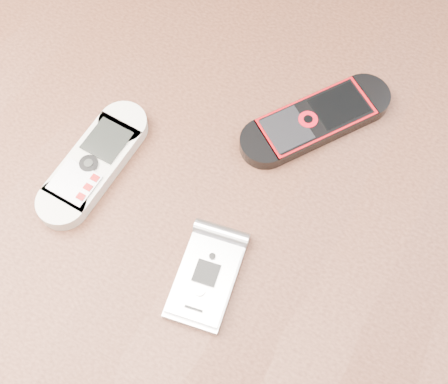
{
  "coord_description": "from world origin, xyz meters",
  "views": [
    {
      "loc": [
        0.12,
        -0.21,
        1.26
      ],
      "look_at": [
        0.01,
        0.0,
        0.76
      ],
      "focal_mm": 50.0,
      "sensor_mm": 36.0,
      "label": 1
    }
  ],
  "objects": [
    {
      "name": "table",
      "position": [
        0.0,
        0.0,
        0.64
      ],
      "size": [
        1.2,
        0.8,
        0.75
      ],
      "color": "black",
      "rests_on": "ground"
    },
    {
      "name": "nokia_black_red",
      "position": [
        0.04,
        0.11,
        0.76
      ],
      "size": [
        0.13,
        0.16,
        0.02
      ],
      "primitive_type": "cube",
      "rotation": [
        0.0,
        0.0,
        -0.59
      ],
      "color": "black",
      "rests_on": "table"
    },
    {
      "name": "ground",
      "position": [
        0.0,
        0.0,
        0.0
      ],
      "size": [
        4.0,
        4.0,
        0.0
      ],
      "primitive_type": "plane",
      "color": "#472B19",
      "rests_on": "ground"
    },
    {
      "name": "nokia_white",
      "position": [
        -0.11,
        -0.03,
        0.76
      ],
      "size": [
        0.05,
        0.14,
        0.02
      ],
      "primitive_type": "cube",
      "rotation": [
        0.0,
        0.0,
        -0.04
      ],
      "color": "silver",
      "rests_on": "table"
    },
    {
      "name": "motorola_razr",
      "position": [
        0.03,
        -0.08,
        0.76
      ],
      "size": [
        0.06,
        0.1,
        0.01
      ],
      "primitive_type": "cube",
      "rotation": [
        0.0,
        0.0,
        0.18
      ],
      "color": "silver",
      "rests_on": "table"
    }
  ]
}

